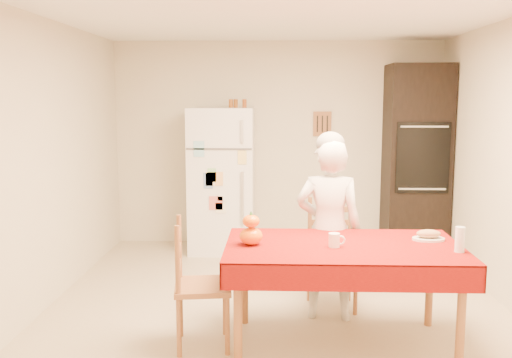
{
  "coord_description": "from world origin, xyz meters",
  "views": [
    {
      "loc": [
        -0.0,
        -4.78,
        1.82
      ],
      "look_at": [
        -0.19,
        0.2,
        1.1
      ],
      "focal_mm": 40.0,
      "sensor_mm": 36.0,
      "label": 1
    }
  ],
  "objects_px": {
    "refrigerator": "(222,180)",
    "chair_far": "(331,249)",
    "pumpkin_lower": "(251,236)",
    "chair_left": "(194,279)",
    "wine_glass": "(460,239)",
    "seated_woman": "(329,230)",
    "bread_plate": "(428,239)",
    "coffee_mug": "(334,240)",
    "oven_cabinet": "(416,159)",
    "dining_table": "(343,254)"
  },
  "relations": [
    {
      "from": "chair_far",
      "to": "coffee_mug",
      "type": "distance_m",
      "value": 0.94
    },
    {
      "from": "chair_left",
      "to": "wine_glass",
      "type": "relative_size",
      "value": 5.4
    },
    {
      "from": "coffee_mug",
      "to": "dining_table",
      "type": "bearing_deg",
      "value": 43.19
    },
    {
      "from": "dining_table",
      "to": "bread_plate",
      "type": "distance_m",
      "value": 0.67
    },
    {
      "from": "oven_cabinet",
      "to": "wine_glass",
      "type": "xyz_separation_m",
      "value": [
        -0.37,
        -2.84,
        -0.25
      ]
    },
    {
      "from": "wine_glass",
      "to": "seated_woman",
      "type": "bearing_deg",
      "value": 139.91
    },
    {
      "from": "refrigerator",
      "to": "wine_glass",
      "type": "distance_m",
      "value": 3.38
    },
    {
      "from": "seated_woman",
      "to": "wine_glass",
      "type": "relative_size",
      "value": 8.47
    },
    {
      "from": "refrigerator",
      "to": "coffee_mug",
      "type": "distance_m",
      "value": 2.9
    },
    {
      "from": "seated_woman",
      "to": "bread_plate",
      "type": "bearing_deg",
      "value": 157.36
    },
    {
      "from": "chair_left",
      "to": "coffee_mug",
      "type": "xyz_separation_m",
      "value": [
        1.01,
        -0.01,
        0.3
      ]
    },
    {
      "from": "bread_plate",
      "to": "coffee_mug",
      "type": "bearing_deg",
      "value": -162.92
    },
    {
      "from": "seated_woman",
      "to": "pumpkin_lower",
      "type": "height_order",
      "value": "seated_woman"
    },
    {
      "from": "coffee_mug",
      "to": "pumpkin_lower",
      "type": "distance_m",
      "value": 0.6
    },
    {
      "from": "oven_cabinet",
      "to": "wine_glass",
      "type": "distance_m",
      "value": 2.88
    },
    {
      "from": "dining_table",
      "to": "seated_woman",
      "type": "height_order",
      "value": "seated_woman"
    },
    {
      "from": "pumpkin_lower",
      "to": "oven_cabinet",
      "type": "bearing_deg",
      "value": 56.05
    },
    {
      "from": "pumpkin_lower",
      "to": "dining_table",
      "type": "bearing_deg",
      "value": 1.96
    },
    {
      "from": "coffee_mug",
      "to": "bread_plate",
      "type": "xyz_separation_m",
      "value": [
        0.72,
        0.22,
        -0.04
      ]
    },
    {
      "from": "bread_plate",
      "to": "wine_glass",
      "type": "bearing_deg",
      "value": -68.32
    },
    {
      "from": "refrigerator",
      "to": "chair_far",
      "type": "height_order",
      "value": "refrigerator"
    },
    {
      "from": "chair_far",
      "to": "wine_glass",
      "type": "height_order",
      "value": "chair_far"
    },
    {
      "from": "oven_cabinet",
      "to": "bread_plate",
      "type": "bearing_deg",
      "value": -101.19
    },
    {
      "from": "pumpkin_lower",
      "to": "bread_plate",
      "type": "relative_size",
      "value": 0.71
    },
    {
      "from": "refrigerator",
      "to": "bread_plate",
      "type": "distance_m",
      "value": 3.05
    },
    {
      "from": "dining_table",
      "to": "coffee_mug",
      "type": "xyz_separation_m",
      "value": [
        -0.07,
        -0.07,
        0.12
      ]
    },
    {
      "from": "oven_cabinet",
      "to": "bread_plate",
      "type": "relative_size",
      "value": 9.17
    },
    {
      "from": "refrigerator",
      "to": "seated_woman",
      "type": "bearing_deg",
      "value": -62.82
    },
    {
      "from": "chair_left",
      "to": "seated_woman",
      "type": "xyz_separation_m",
      "value": [
        1.03,
        0.59,
        0.24
      ]
    },
    {
      "from": "chair_far",
      "to": "chair_left",
      "type": "distance_m",
      "value": 1.39
    },
    {
      "from": "oven_cabinet",
      "to": "pumpkin_lower",
      "type": "distance_m",
      "value": 3.26
    },
    {
      "from": "refrigerator",
      "to": "seated_woman",
      "type": "xyz_separation_m",
      "value": [
        1.07,
        -2.09,
        -0.1
      ]
    },
    {
      "from": "oven_cabinet",
      "to": "dining_table",
      "type": "height_order",
      "value": "oven_cabinet"
    },
    {
      "from": "seated_woman",
      "to": "bread_plate",
      "type": "height_order",
      "value": "seated_woman"
    },
    {
      "from": "wine_glass",
      "to": "bread_plate",
      "type": "xyz_separation_m",
      "value": [
        -0.13,
        0.32,
        -0.08
      ]
    },
    {
      "from": "refrigerator",
      "to": "coffee_mug",
      "type": "bearing_deg",
      "value": -68.6
    },
    {
      "from": "chair_far",
      "to": "bread_plate",
      "type": "relative_size",
      "value": 3.96
    },
    {
      "from": "refrigerator",
      "to": "pumpkin_lower",
      "type": "distance_m",
      "value": 2.69
    },
    {
      "from": "dining_table",
      "to": "pumpkin_lower",
      "type": "bearing_deg",
      "value": -178.04
    },
    {
      "from": "pumpkin_lower",
      "to": "seated_woman",
      "type": "bearing_deg",
      "value": 42.37
    },
    {
      "from": "wine_glass",
      "to": "chair_left",
      "type": "bearing_deg",
      "value": 176.63
    },
    {
      "from": "coffee_mug",
      "to": "wine_glass",
      "type": "xyz_separation_m",
      "value": [
        0.85,
        -0.1,
        0.04
      ]
    },
    {
      "from": "oven_cabinet",
      "to": "seated_woman",
      "type": "height_order",
      "value": "oven_cabinet"
    },
    {
      "from": "refrigerator",
      "to": "pumpkin_lower",
      "type": "xyz_separation_m",
      "value": [
        0.46,
        -2.65,
        -0.02
      ]
    },
    {
      "from": "oven_cabinet",
      "to": "dining_table",
      "type": "relative_size",
      "value": 1.29
    },
    {
      "from": "refrigerator",
      "to": "seated_woman",
      "type": "relative_size",
      "value": 1.14
    },
    {
      "from": "dining_table",
      "to": "seated_woman",
      "type": "distance_m",
      "value": 0.54
    },
    {
      "from": "seated_woman",
      "to": "wine_glass",
      "type": "height_order",
      "value": "seated_woman"
    },
    {
      "from": "oven_cabinet",
      "to": "chair_left",
      "type": "bearing_deg",
      "value": -129.27
    },
    {
      "from": "chair_left",
      "to": "coffee_mug",
      "type": "bearing_deg",
      "value": -98.44
    }
  ]
}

